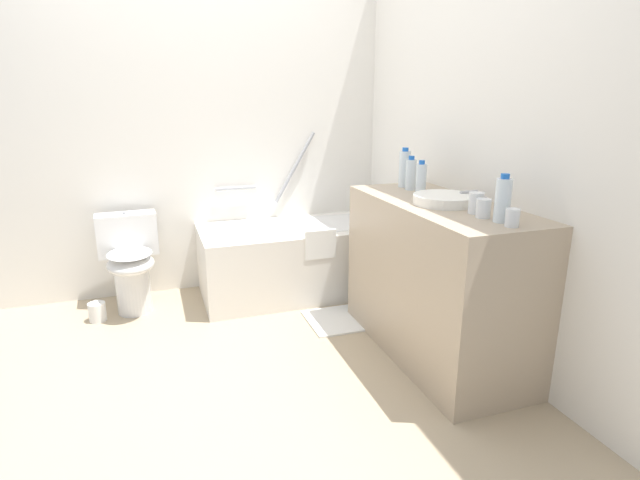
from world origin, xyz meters
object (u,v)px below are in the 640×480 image
bathtub (298,257)px  toilet_paper_roll (97,312)px  water_bottle_3 (405,169)px  drinking_glass_1 (512,218)px  drinking_glass_0 (476,203)px  water_bottle_1 (503,200)px  water_bottle_2 (411,174)px  water_bottle_0 (421,179)px  sink_basin (444,199)px  toilet (130,260)px  bath_mat (350,318)px  sink_faucet (475,196)px  drinking_glass_2 (483,208)px

bathtub → toilet_paper_roll: bearing=-177.1°
water_bottle_3 → drinking_glass_1: size_ratio=3.04×
drinking_glass_0 → drinking_glass_1: drinking_glass_0 is taller
water_bottle_1 → water_bottle_2: size_ratio=1.07×
bathtub → water_bottle_0: 1.23m
sink_basin → toilet: bearing=142.8°
bathtub → bath_mat: bearing=-72.2°
water_bottle_2 → bath_mat: water_bottle_2 is taller
water_bottle_2 → toilet_paper_roll: (-1.90, 0.68, -0.92)m
water_bottle_1 → drinking_glass_0: 0.19m
bathtub → sink_faucet: bathtub is taller
water_bottle_3 → water_bottle_2: bearing=-96.6°
water_bottle_3 → drinking_glass_2: size_ratio=2.74×
bathtub → toilet: bearing=177.0°
toilet_paper_roll → bath_mat: bearing=-18.0°
bathtub → sink_faucet: 1.49m
sink_faucet → bath_mat: bearing=128.3°
sink_faucet → water_bottle_3: size_ratio=0.62×
sink_basin → drinking_glass_0: (0.02, -0.24, 0.03)m
drinking_glass_1 → bath_mat: bearing=105.1°
water_bottle_3 → drinking_glass_1: (-0.03, -1.04, -0.07)m
drinking_glass_2 → bath_mat: size_ratio=0.16×
toilet → water_bottle_1: water_bottle_1 is taller
water_bottle_0 → drinking_glass_1: water_bottle_0 is taller
water_bottle_0 → drinking_glass_1: (-0.00, -0.79, -0.05)m
water_bottle_0 → drinking_glass_0: (0.00, -0.52, -0.04)m
drinking_glass_1 → water_bottle_1: bearing=83.4°
drinking_glass_0 → toilet_paper_roll: drinking_glass_0 is taller
drinking_glass_0 → bath_mat: drinking_glass_0 is taller
drinking_glass_1 → bath_mat: size_ratio=0.14×
bathtub → drinking_glass_2: (0.47, -1.50, 0.65)m
drinking_glass_0 → drinking_glass_2: drinking_glass_0 is taller
water_bottle_3 → drinking_glass_1: bearing=-91.5°
sink_basin → bath_mat: bearing=115.0°
water_bottle_3 → sink_faucet: bearing=-75.0°
water_bottle_2 → water_bottle_3: (0.01, 0.10, 0.02)m
sink_faucet → toilet: bearing=145.8°
water_bottle_1 → drinking_glass_1: (-0.01, -0.09, -0.06)m
sink_basin → water_bottle_3: (0.05, 0.54, 0.09)m
drinking_glass_1 → sink_faucet: bearing=71.4°
bath_mat → toilet_paper_roll: (-1.59, 0.52, 0.06)m
bathtub → water_bottle_1: 1.82m
water_bottle_0 → drinking_glass_2: bearing=-91.5°
bathtub → drinking_glass_0: size_ratio=13.73×
water_bottle_1 → drinking_glass_0: size_ratio=2.13×
drinking_glass_2 → drinking_glass_1: bearing=-85.4°
water_bottle_1 → toilet_paper_roll: water_bottle_1 is taller
bathtub → toilet: size_ratio=2.13×
sink_basin → drinking_glass_0: size_ratio=3.18×
bathtub → bath_mat: 0.67m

